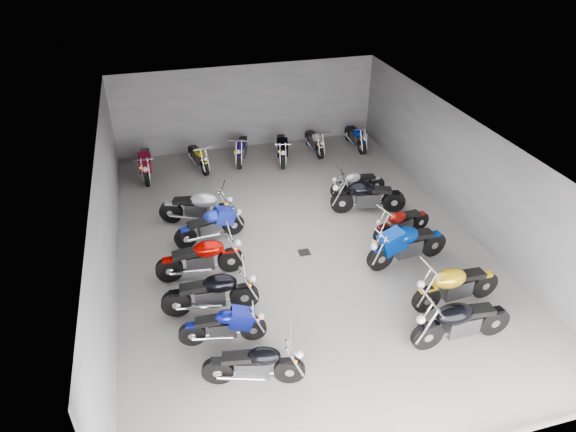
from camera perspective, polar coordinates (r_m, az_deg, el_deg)
The scene contains 24 objects.
ground at distance 14.70m, azimuth 1.25°, elevation -2.98°, with size 14.00×14.00×0.00m, color gray.
wall_back at distance 20.05m, azimuth -4.53°, elevation 12.00°, with size 10.00×0.10×3.20m, color gray.
wall_left at distance 13.47m, azimuth -19.51°, elevation -0.48°, with size 0.10×14.00×3.20m, color gray.
wall_right at distance 15.87m, azimuth 18.96°, elevation 4.70°, with size 0.10×14.00×3.20m, color gray.
ceiling at distance 13.12m, azimuth 1.42°, elevation 8.62°, with size 10.00×14.00×0.04m, color black.
drain_grate at distance 14.31m, azimuth 1.82°, elevation -4.06°, with size 0.32×0.32×0.01m, color black.
motorcycle_left_a at distance 10.66m, azimuth -3.71°, elevation -16.12°, with size 2.05×0.68×0.92m.
motorcycle_left_b at distance 11.53m, azimuth -7.17°, elevation -12.00°, with size 1.93×0.47×0.85m.
motorcycle_left_c at distance 12.24m, azimuth -8.51°, elevation -8.46°, with size 2.30×0.52×1.01m.
motorcycle_left_d at distance 13.36m, azimuth -9.64°, elevation -4.65°, with size 2.28×0.44×1.00m.
motorcycle_left_e at distance 14.69m, azimuth -8.61°, elevation -1.04°, with size 2.07×0.63×0.92m.
motorcycle_left_f at distance 15.50m, azimuth -10.01°, elevation 0.95°, with size 2.21×0.93×1.01m.
motorcycle_right_a at distance 11.99m, azimuth 18.67°, elevation -11.04°, with size 2.37×0.45×1.04m.
motorcycle_right_b at distance 12.94m, azimuth 18.14°, elevation -7.33°, with size 2.34×0.50×1.03m.
motorcycle_right_c at distance 13.97m, azimuth 13.07°, elevation -3.12°, with size 2.40×0.56×1.06m.
motorcycle_right_d at distance 15.06m, azimuth 12.49°, elevation -0.73°, with size 1.93×0.59×0.86m.
motorcycle_right_e at distance 16.02m, azimuth 8.81°, elevation 2.18°, with size 2.30×0.72×1.03m.
motorcycle_right_f at distance 16.96m, azimuth 7.70°, elevation 3.66°, with size 1.89×0.38×0.83m.
motorcycle_back_a at distance 18.64m, azimuth -15.53°, elevation 5.73°, with size 0.44×2.21×0.97m.
motorcycle_back_b at distance 18.86m, azimuth -9.93°, elevation 6.52°, with size 0.57×1.89×0.84m.
motorcycle_back_c at distance 19.23m, azimuth -5.16°, elevation 7.47°, with size 0.76×1.94×0.88m.
motorcycle_back_d at distance 19.17m, azimuth -0.71°, elevation 7.62°, with size 0.61×2.11×0.94m.
motorcycle_back_e at distance 19.88m, azimuth 2.98°, elevation 8.31°, with size 0.38×1.89×0.83m.
motorcycle_back_f at distance 20.41m, azimuth 7.55°, elevation 8.76°, with size 0.38×1.93×0.85m.
Camera 1 is at (-3.52, -11.52, 8.42)m, focal length 32.00 mm.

